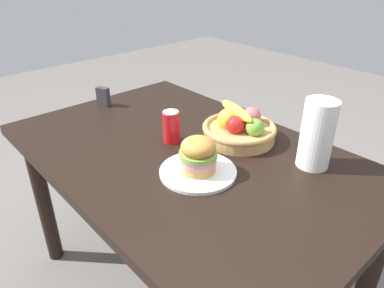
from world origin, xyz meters
TOP-DOWN VIEW (x-y plane):
  - dining_table at (0.00, 0.00)m, footprint 1.40×0.90m
  - plate at (0.14, -0.07)m, footprint 0.26×0.26m
  - sandwich at (0.14, -0.07)m, footprint 0.13×0.13m
  - soda_can at (-0.10, 0.01)m, footprint 0.07×0.07m
  - fruit_basket at (0.06, 0.22)m, footprint 0.29×0.29m
  - paper_towel_roll at (0.37, 0.26)m, footprint 0.11×0.11m
  - napkin_holder at (-0.60, -0.00)m, footprint 0.07×0.05m

SIDE VIEW (x-z plane):
  - dining_table at x=0.00m, z-range 0.27..1.02m
  - plate at x=0.14m, z-range 0.75..0.76m
  - napkin_holder at x=-0.60m, z-range 0.75..0.84m
  - fruit_basket at x=0.06m, z-range 0.73..0.87m
  - soda_can at x=-0.10m, z-range 0.75..0.88m
  - sandwich at x=0.14m, z-range 0.76..0.88m
  - paper_towel_roll at x=0.37m, z-range 0.75..0.99m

